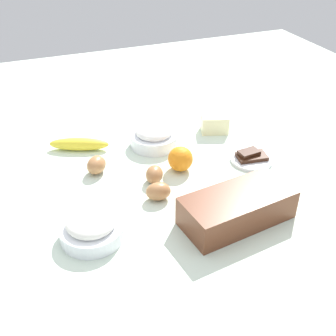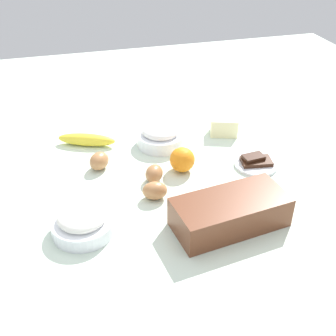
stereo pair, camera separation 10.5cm
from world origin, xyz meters
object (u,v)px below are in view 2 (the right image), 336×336
at_px(chocolate_plate, 255,162).
at_px(loaf_pan, 230,212).
at_px(orange_fruit, 182,160).
at_px(egg_beside_bowl, 154,173).
at_px(egg_loose, 99,161).
at_px(flour_bowl, 83,222).
at_px(sugar_bowl, 161,136).
at_px(banana, 87,140).
at_px(egg_near_butter, 155,191).
at_px(butter_block, 224,126).

bearing_deg(chocolate_plate, loaf_pan, 52.16).
xyz_separation_m(orange_fruit, egg_beside_bowl, (0.09, 0.03, -0.01)).
height_order(egg_loose, chocolate_plate, egg_loose).
xyz_separation_m(flour_bowl, chocolate_plate, (-0.53, -0.16, -0.02)).
distance_m(sugar_bowl, banana, 0.24).
height_order(egg_near_butter, egg_beside_bowl, same).
bearing_deg(egg_near_butter, sugar_bowl, -107.56).
height_order(sugar_bowl, egg_near_butter, sugar_bowl).
distance_m(banana, egg_loose, 0.15).
height_order(sugar_bowl, butter_block, sugar_bowl).
relative_size(loaf_pan, sugar_bowl, 1.90).
relative_size(butter_block, chocolate_plate, 0.69).
bearing_deg(egg_beside_bowl, egg_loose, -36.44).
height_order(orange_fruit, egg_near_butter, orange_fruit).
bearing_deg(sugar_bowl, banana, -14.77).
bearing_deg(chocolate_plate, banana, -28.26).
bearing_deg(butter_block, loaf_pan, 70.12).
bearing_deg(loaf_pan, egg_loose, -58.63).
distance_m(egg_loose, chocolate_plate, 0.47).
bearing_deg(egg_loose, orange_fruit, 162.27).
bearing_deg(orange_fruit, chocolate_plate, 171.48).
xyz_separation_m(banana, orange_fruit, (-0.26, 0.22, 0.02)).
distance_m(egg_beside_bowl, chocolate_plate, 0.31).
relative_size(banana, egg_loose, 2.83).
bearing_deg(sugar_bowl, butter_block, -176.47).
distance_m(sugar_bowl, egg_near_butter, 0.29).
bearing_deg(egg_beside_bowl, orange_fruit, -162.08).
xyz_separation_m(flour_bowl, egg_near_butter, (-0.20, -0.08, -0.01)).
relative_size(flour_bowl, banana, 0.81).
relative_size(sugar_bowl, egg_loose, 2.31).
xyz_separation_m(loaf_pan, flour_bowl, (0.35, -0.07, -0.01)).
relative_size(egg_near_butter, egg_beside_bowl, 1.07).
bearing_deg(egg_beside_bowl, banana, -57.13).
distance_m(egg_near_butter, egg_beside_bowl, 0.08).
xyz_separation_m(flour_bowl, sugar_bowl, (-0.29, -0.36, 0.00)).
height_order(egg_near_butter, chocolate_plate, egg_near_butter).
relative_size(banana, orange_fruit, 2.56).
bearing_deg(banana, sugar_bowl, 165.23).
distance_m(butter_block, egg_beside_bowl, 0.36).
height_order(sugar_bowl, chocolate_plate, sugar_bowl).
distance_m(banana, egg_near_butter, 0.37).
height_order(egg_beside_bowl, egg_loose, egg_loose).
relative_size(egg_loose, chocolate_plate, 0.52).
relative_size(loaf_pan, chocolate_plate, 2.27).
bearing_deg(orange_fruit, banana, -41.09).
distance_m(banana, egg_beside_bowl, 0.30).
height_order(loaf_pan, chocolate_plate, loaf_pan).
height_order(flour_bowl, egg_near_butter, flour_bowl).
xyz_separation_m(sugar_bowl, butter_block, (-0.23, -0.01, -0.00)).
height_order(loaf_pan, sugar_bowl, loaf_pan).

